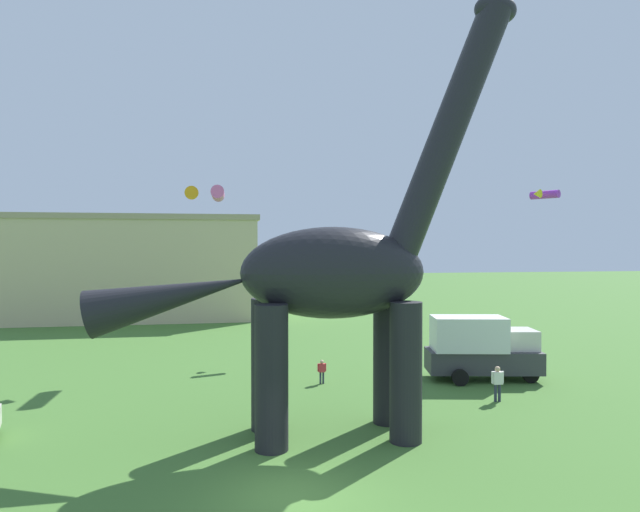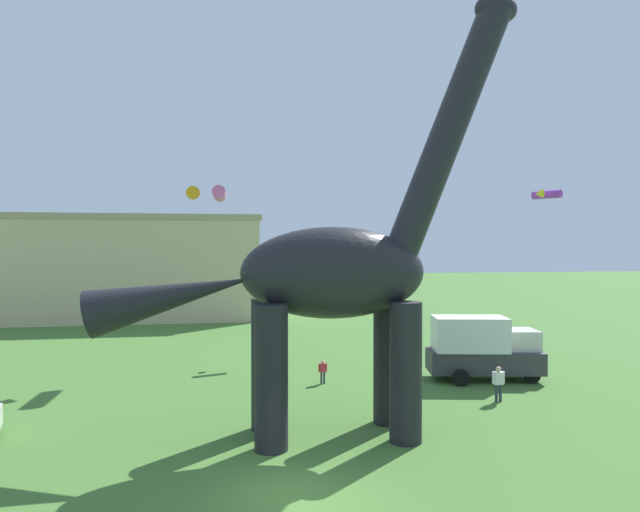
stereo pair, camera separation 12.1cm
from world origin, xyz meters
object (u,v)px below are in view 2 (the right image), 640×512
object	(u,v)px
parked_box_truck	(482,347)
person_photographer	(498,380)
kite_apex	(545,194)
kite_near_low	(277,276)
person_near_flyer	(281,364)
kite_high_right	(214,194)
person_watching_child	(323,369)
dinosaur_sculpture	(332,273)

from	to	relation	value
parked_box_truck	person_photographer	world-z (taller)	parked_box_truck
kite_apex	kite_near_low	size ratio (longest dim) A/B	1.23
person_near_flyer	kite_high_right	world-z (taller)	kite_high_right
person_watching_child	kite_near_low	bearing A→B (deg)	-131.54
person_near_flyer	kite_near_low	distance (m)	6.93
kite_apex	person_near_flyer	bearing A→B (deg)	-161.85
parked_box_truck	person_watching_child	xyz separation A→B (m)	(-8.09, 0.53, -0.94)
parked_box_truck	kite_near_low	size ratio (longest dim) A/B	3.71
parked_box_truck	kite_apex	xyz separation A→B (m)	(7.75, 7.18, 8.47)
kite_near_low	kite_apex	bearing A→B (deg)	0.87
person_photographer	kite_high_right	xyz separation A→B (m)	(-12.30, 10.55, 8.86)
person_near_flyer	kite_high_right	distance (m)	10.89
parked_box_truck	person_near_flyer	bearing A→B (deg)	-176.77
kite_high_right	kite_apex	world-z (taller)	kite_apex
parked_box_truck	kite_near_low	world-z (taller)	kite_near_low
kite_high_right	kite_near_low	world-z (taller)	kite_high_right
person_near_flyer	kite_apex	bearing A→B (deg)	-24.84
dinosaur_sculpture	kite_high_right	xyz separation A→B (m)	(-4.34, 13.64, 3.98)
dinosaur_sculpture	kite_high_right	size ratio (longest dim) A/B	6.00
person_photographer	kite_high_right	distance (m)	18.47
dinosaur_sculpture	kite_apex	distance (m)	22.44
parked_box_truck	person_photographer	size ratio (longest dim) A/B	3.83
person_photographer	person_watching_child	bearing A→B (deg)	-9.84
dinosaur_sculpture	parked_box_truck	xyz separation A→B (m)	(9.08, 7.01, -4.17)
person_photographer	kite_apex	distance (m)	16.93
person_watching_child	dinosaur_sculpture	bearing A→B (deg)	26.25
person_near_flyer	kite_high_right	bearing A→B (deg)	79.43
kite_high_right	person_watching_child	bearing A→B (deg)	-48.78
person_watching_child	person_near_flyer	size ratio (longest dim) A/B	0.80
person_photographer	kite_apex	xyz separation A→B (m)	(8.88, 11.11, 9.18)
person_near_flyer	kite_near_low	xyz separation A→B (m)	(0.31, 5.58, 4.11)
person_watching_child	person_photographer	world-z (taller)	person_photographer
person_near_flyer	kite_high_right	size ratio (longest dim) A/B	0.54
kite_high_right	dinosaur_sculpture	bearing A→B (deg)	-72.33
parked_box_truck	kite_apex	size ratio (longest dim) A/B	3.01
dinosaur_sculpture	kite_near_low	world-z (taller)	dinosaur_sculpture
person_photographer	person_near_flyer	world-z (taller)	person_photographer
person_watching_child	kite_near_low	world-z (taller)	kite_near_low
dinosaur_sculpture	person_photographer	distance (m)	9.83
kite_high_right	parked_box_truck	bearing A→B (deg)	-26.26
person_photographer	kite_near_low	bearing A→B (deg)	-28.67
person_watching_child	person_near_flyer	xyz separation A→B (m)	(-1.98, 0.81, 0.18)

